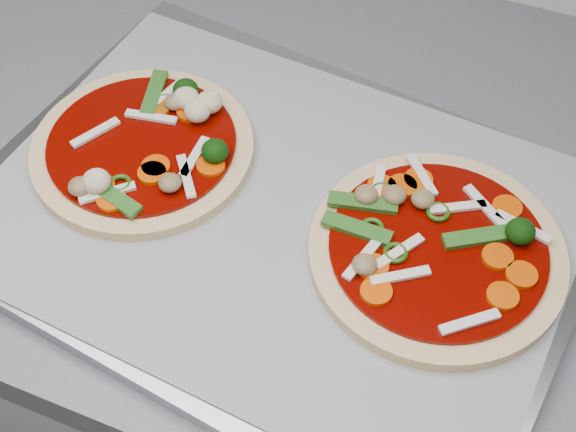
% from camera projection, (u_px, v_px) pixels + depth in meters
% --- Properties ---
extents(base_cabinet, '(3.60, 0.60, 0.86)m').
position_uv_depth(base_cabinet, '(19.00, 278.00, 1.22)').
color(base_cabinet, '#B2B2B0').
rests_on(base_cabinet, ground).
extents(baking_tray, '(0.55, 0.44, 0.02)m').
position_uv_depth(baking_tray, '(277.00, 219.00, 0.69)').
color(baking_tray, gray).
rests_on(baking_tray, countertop).
extents(parchment, '(0.51, 0.39, 0.00)m').
position_uv_depth(parchment, '(277.00, 212.00, 0.68)').
color(parchment, '#9FA0A4').
rests_on(parchment, baking_tray).
extents(pizza_left, '(0.21, 0.21, 0.03)m').
position_uv_depth(pizza_left, '(147.00, 145.00, 0.71)').
color(pizza_left, '#E2BB80').
rests_on(pizza_left, parchment).
extents(pizza_right, '(0.25, 0.25, 0.04)m').
position_uv_depth(pizza_right, '(436.00, 248.00, 0.65)').
color(pizza_right, '#E2BB80').
rests_on(pizza_right, parchment).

